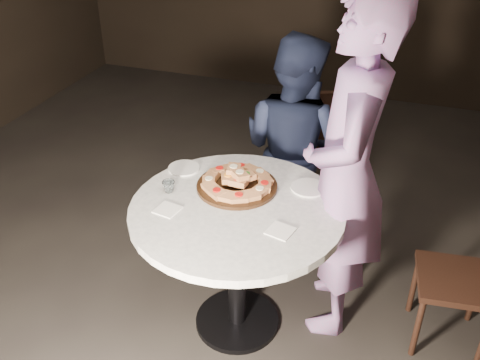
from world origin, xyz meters
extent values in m
plane|color=black|center=(0.00, 0.00, 0.00)|extent=(7.00, 7.00, 0.00)
cylinder|color=black|center=(0.07, -0.14, 0.02)|extent=(0.58, 0.58, 0.03)
cylinder|color=black|center=(0.07, -0.14, 0.41)|extent=(0.12, 0.12, 0.76)
cylinder|color=silver|center=(0.07, -0.14, 0.80)|extent=(1.32, 1.32, 0.04)
cylinder|color=black|center=(0.02, 0.03, 0.83)|extent=(0.51, 0.51, 0.02)
cube|color=#AB6F42|center=(0.16, 0.04, 0.86)|extent=(0.09, 0.10, 0.04)
cylinder|color=red|center=(0.16, 0.04, 0.88)|extent=(0.05, 0.05, 0.01)
cube|color=#AB6F42|center=(0.15, 0.10, 0.86)|extent=(0.11, 0.12, 0.04)
cube|color=#AB6F42|center=(0.11, 0.15, 0.86)|extent=(0.12, 0.11, 0.04)
cylinder|color=beige|center=(0.11, 0.15, 0.88)|extent=(0.06, 0.06, 0.01)
cube|color=#AB6F42|center=(0.05, 0.17, 0.86)|extent=(0.11, 0.10, 0.04)
cube|color=#AB6F42|center=(-0.01, 0.17, 0.86)|extent=(0.10, 0.08, 0.04)
cylinder|color=red|center=(-0.01, 0.17, 0.88)|extent=(0.05, 0.05, 0.01)
cube|color=#AB6F42|center=(-0.07, 0.15, 0.86)|extent=(0.12, 0.11, 0.04)
cube|color=#AB6F42|center=(-0.11, 0.10, 0.86)|extent=(0.11, 0.12, 0.04)
cylinder|color=red|center=(-0.11, 0.10, 0.88)|extent=(0.06, 0.06, 0.01)
cube|color=#AB6F42|center=(-0.13, 0.05, 0.86)|extent=(0.07, 0.09, 0.04)
cube|color=#AB6F42|center=(-0.13, -0.02, 0.86)|extent=(0.10, 0.11, 0.04)
cylinder|color=beige|center=(-0.13, -0.02, 0.88)|extent=(0.05, 0.05, 0.01)
cube|color=#AB6F42|center=(-0.10, -0.07, 0.86)|extent=(0.12, 0.11, 0.04)
cube|color=#AB6F42|center=(-0.05, -0.11, 0.86)|extent=(0.12, 0.11, 0.04)
cylinder|color=red|center=(-0.05, -0.11, 0.88)|extent=(0.06, 0.06, 0.01)
cube|color=#AB6F42|center=(0.01, -0.12, 0.86)|extent=(0.09, 0.07, 0.04)
cube|color=#AB6F42|center=(0.07, -0.11, 0.86)|extent=(0.11, 0.10, 0.04)
cylinder|color=red|center=(0.07, -0.11, 0.88)|extent=(0.06, 0.06, 0.01)
cube|color=#AB6F42|center=(0.12, -0.07, 0.86)|extent=(0.12, 0.11, 0.04)
cube|color=#AB6F42|center=(0.16, -0.02, 0.86)|extent=(0.10, 0.11, 0.04)
cylinder|color=beige|center=(0.16, -0.02, 0.88)|extent=(0.05, 0.05, 0.01)
cube|color=#AB6F42|center=(0.06, 0.05, 0.89)|extent=(0.11, 0.11, 0.03)
cylinder|color=#2D6B1E|center=(0.06, 0.05, 0.91)|extent=(0.06, 0.06, 0.01)
cube|color=#AB6F42|center=(-0.01, 0.07, 0.89)|extent=(0.11, 0.11, 0.04)
cylinder|color=beige|center=(-0.01, 0.07, 0.91)|extent=(0.06, 0.06, 0.01)
cube|color=#AB6F42|center=(-0.03, 0.01, 0.89)|extent=(0.10, 0.11, 0.04)
cylinder|color=orange|center=(-0.03, 0.01, 0.91)|extent=(0.06, 0.06, 0.01)
cube|color=#AB6F42|center=(0.04, -0.01, 0.89)|extent=(0.10, 0.08, 0.04)
cylinder|color=red|center=(0.04, -0.01, 0.91)|extent=(0.05, 0.05, 0.01)
cube|color=#AB6F42|center=(-0.01, 0.05, 0.92)|extent=(0.09, 0.10, 0.04)
cylinder|color=beige|center=(-0.01, 0.05, 0.94)|extent=(0.05, 0.05, 0.01)
cube|color=#AB6F42|center=(0.04, 0.01, 0.92)|extent=(0.11, 0.11, 0.04)
cylinder|color=beige|center=(0.04, 0.01, 0.94)|extent=(0.06, 0.06, 0.01)
cylinder|color=white|center=(-0.33, 0.12, 0.83)|extent=(0.20, 0.20, 0.01)
cylinder|color=white|center=(0.38, 0.14, 0.83)|extent=(0.20, 0.20, 0.01)
imported|color=silver|center=(-0.31, -0.13, 0.85)|extent=(0.08, 0.08, 0.06)
cube|color=white|center=(-0.24, -0.28, 0.82)|extent=(0.13, 0.13, 0.01)
cube|color=white|center=(0.34, -0.27, 0.82)|extent=(0.14, 0.14, 0.01)
cube|color=black|center=(0.16, 1.20, 0.51)|extent=(0.62, 0.62, 0.05)
cube|color=black|center=(0.24, 0.97, 0.77)|extent=(0.46, 0.22, 0.51)
cylinder|color=black|center=(0.27, 1.46, 0.26)|extent=(0.05, 0.05, 0.51)
cylinder|color=black|center=(-0.11, 1.31, 0.26)|extent=(0.05, 0.05, 0.51)
cylinder|color=black|center=(0.42, 1.08, 0.26)|extent=(0.05, 0.05, 0.51)
cylinder|color=black|center=(0.04, 0.93, 0.26)|extent=(0.05, 0.05, 0.51)
cube|color=black|center=(1.20, 0.14, 0.42)|extent=(0.43, 0.43, 0.04)
cylinder|color=black|center=(1.02, 0.29, 0.21)|extent=(0.04, 0.04, 0.42)
cylinder|color=black|center=(1.05, -0.05, 0.21)|extent=(0.04, 0.04, 0.42)
cylinder|color=black|center=(1.35, 0.33, 0.21)|extent=(0.04, 0.04, 0.42)
imported|color=#141A31|center=(0.16, 0.70, 0.74)|extent=(0.87, 0.78, 1.49)
imported|color=#84649C|center=(0.57, 0.14, 0.95)|extent=(0.54, 0.74, 1.89)
camera|label=1|loc=(0.81, -2.24, 2.36)|focal=40.00mm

